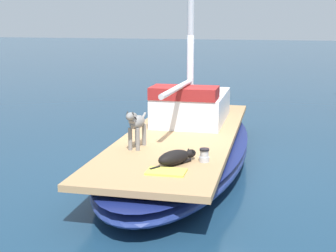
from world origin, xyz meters
name	(u,v)px	position (x,y,z in m)	size (l,w,h in m)	color
ground_plane	(181,165)	(0.00, 0.00, 0.00)	(120.00, 120.00, 0.00)	navy
sailboat_main	(181,149)	(0.00, 0.00, 0.34)	(2.82, 7.34, 0.66)	navy
cabin_house	(192,105)	(-0.05, 1.12, 1.01)	(1.49, 2.28, 0.84)	silver
dog_black	(176,157)	(0.40, -2.03, 0.77)	(0.56, 0.86, 0.22)	black
dog_grey	(136,124)	(-0.47, -1.30, 1.08)	(0.23, 0.94, 0.70)	gray
deck_winch	(204,156)	(0.79, -1.79, 0.76)	(0.16, 0.16, 0.21)	#B7B7BC
deck_towel	(166,172)	(0.37, -2.47, 0.68)	(0.56, 0.36, 0.03)	#D8D14C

